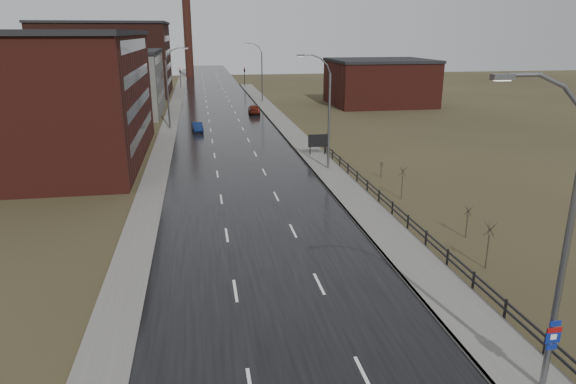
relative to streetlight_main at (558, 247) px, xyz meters
name	(u,v)px	position (x,y,z in m)	size (l,w,h in m)	color
road	(227,130)	(-8.47, 58.00, -6.03)	(14.00, 300.00, 0.06)	black
sidewalk_right	(328,171)	(0.13, 33.00, -5.97)	(3.20, 180.00, 0.18)	#595651
curb_right	(313,172)	(-1.39, 33.00, -5.97)	(0.16, 180.00, 0.18)	slate
sidewalk_left	(168,131)	(-16.67, 58.00, -6.00)	(2.40, 260.00, 0.12)	#595651
warehouse_near	(31,98)	(-29.46, 43.00, 0.70)	(22.44, 28.56, 13.50)	#471914
warehouse_mid	(111,83)	(-26.46, 76.00, -0.80)	(16.32, 20.40, 10.50)	slate
warehouse_far	(107,59)	(-31.47, 106.00, 1.70)	(26.52, 24.48, 15.50)	#331611
building_right	(380,82)	(21.83, 80.00, -1.80)	(18.36, 16.32, 8.50)	#471914
smokestack	(187,25)	(-14.47, 148.00, 9.44)	(2.70, 2.70, 30.70)	#331611
streetlight_main	(558,247)	(0.00, 0.00, 0.00)	(3.91, 0.29, 12.11)	slate
streetlight_right_mid	(326,112)	(0.03, 34.00, -0.22)	(3.36, 0.28, 11.35)	slate
streetlight_left	(169,88)	(-16.17, 60.00, -0.22)	(3.36, 0.28, 11.35)	slate
streetlight_right_far	(260,72)	(0.03, 88.00, -0.22)	(3.36, 0.28, 11.35)	slate
guardrail	(412,224)	(1.83, 16.32, -5.35)	(0.10, 53.05, 1.10)	black
shrub_c	(488,244)	(3.95, 10.37, -4.54)	(0.67, 0.71, 2.85)	#382D23
shrub_d	(467,221)	(5.16, 14.98, -4.88)	(0.53, 0.55, 2.21)	#382D23
shrub_e	(402,182)	(4.04, 23.72, -4.59)	(0.65, 0.69, 2.77)	#382D23
shrub_f	(381,169)	(4.63, 30.37, -5.24)	(0.38, 0.39, 1.54)	#382D23
billboard	(318,141)	(0.63, 40.04, -4.38)	(2.21, 0.17, 2.48)	black
traffic_light_left	(180,69)	(-16.47, 118.00, -1.46)	(0.58, 2.73, 5.30)	black
traffic_light_right	(244,68)	(-0.47, 118.00, -1.46)	(0.58, 2.73, 5.30)	black
car_near	(197,127)	(-12.60, 57.19, -5.43)	(1.34, 3.85, 1.27)	#0E1C48
car_far	(254,109)	(-3.02, 72.19, -5.24)	(1.93, 4.79, 1.63)	#55180E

